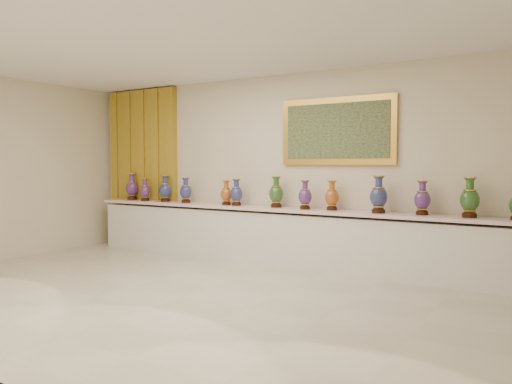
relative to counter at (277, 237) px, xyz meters
The scene contains 16 objects.
ground 2.31m from the counter, 90.00° to the right, with size 8.00×8.00×0.00m, color beige.
room 2.67m from the counter, behind, with size 8.00×8.00×8.00m.
counter is the anchor object (origin of this frame).
vase_0 3.25m from the counter, behind, with size 0.29×0.29×0.50m.
vase_1 2.84m from the counter, behind, with size 0.20×0.20×0.41m.
vase_2 2.41m from the counter, behind, with size 0.23×0.23×0.47m.
vase_3 1.94m from the counter, behind, with size 0.26×0.26×0.44m.
vase_4 1.15m from the counter, behind, with size 0.23×0.23×0.41m.
vase_5 0.98m from the counter, behind, with size 0.27×0.27×0.44m.
vase_6 0.68m from the counter, behind, with size 0.27×0.27×0.49m.
vase_7 0.84m from the counter, ahead, with size 0.21×0.21×0.44m.
vase_8 1.13m from the counter, ahead, with size 0.22×0.22×0.44m.
vase_9 1.79m from the counter, ahead, with size 0.30×0.30×0.52m.
vase_10 2.32m from the counter, ahead, with size 0.27×0.27×0.46m.
vase_11 2.89m from the counter, ahead, with size 0.28×0.28×0.51m.
label_card 2.61m from the counter, behind, with size 0.10×0.06×0.00m, color white.
Camera 1 is at (3.83, -4.51, 1.58)m, focal length 35.00 mm.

